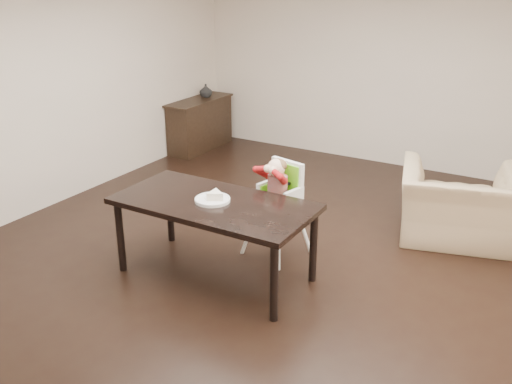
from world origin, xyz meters
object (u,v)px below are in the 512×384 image
at_px(high_chair, 279,187).
at_px(sideboard, 200,124).
at_px(dining_table, 214,209).
at_px(armchair, 461,193).

height_order(high_chair, sideboard, high_chair).
bearing_deg(dining_table, high_chair, 67.86).
distance_m(dining_table, armchair, 2.61).
xyz_separation_m(dining_table, high_chair, (0.28, 0.70, 0.04)).
xyz_separation_m(armchair, sideboard, (-4.22, 1.27, -0.12)).
distance_m(armchair, sideboard, 4.41).
relative_size(dining_table, armchair, 1.51).
height_order(high_chair, armchair, armchair).
bearing_deg(sideboard, armchair, -16.81).
bearing_deg(high_chair, dining_table, -98.83).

